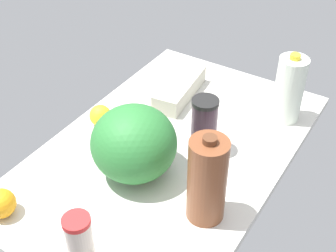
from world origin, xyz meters
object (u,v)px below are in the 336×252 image
at_px(orange_near_front, 1,203).
at_px(lemon_beside_bowl, 100,116).
at_px(watermelon, 134,143).
at_px(shaker_bottle, 204,125).
at_px(chocolate_milk_jug, 207,180).
at_px(tumbler_cup, 80,244).
at_px(milk_jug, 289,89).
at_px(egg_carton, 180,89).

xyz_separation_m(orange_near_front, lemon_beside_bowl, (-0.49, -0.03, -0.00)).
xyz_separation_m(watermelon, orange_near_front, (0.35, -0.23, -0.08)).
bearing_deg(watermelon, shaker_bottle, 149.06).
bearing_deg(shaker_bottle, chocolate_milk_jug, 29.77).
distance_m(chocolate_milk_jug, tumbler_cup, 0.38).
bearing_deg(chocolate_milk_jug, milk_jug, 177.48).
bearing_deg(tumbler_cup, egg_carton, -166.46).
bearing_deg(chocolate_milk_jug, egg_carton, -142.23).
bearing_deg(watermelon, milk_jug, 150.60).
bearing_deg(milk_jug, orange_near_front, -30.69).
height_order(shaker_bottle, chocolate_milk_jug, chocolate_milk_jug).
height_order(egg_carton, milk_jug, milk_jug).
bearing_deg(milk_jug, watermelon, -29.40).
xyz_separation_m(egg_carton, orange_near_front, (0.80, -0.12, 0.01)).
bearing_deg(tumbler_cup, shaker_bottle, 176.59).
relative_size(watermelon, milk_jug, 1.01).
xyz_separation_m(milk_jug, lemon_beside_bowl, (0.40, -0.56, -0.09)).
xyz_separation_m(tumbler_cup, orange_near_front, (-0.02, -0.32, -0.05)).
bearing_deg(milk_jug, tumbler_cup, -12.87).
relative_size(tumbler_cup, orange_near_front, 2.16).
height_order(milk_jug, shaker_bottle, milk_jug).
xyz_separation_m(watermelon, lemon_beside_bowl, (-0.14, -0.25, -0.08)).
height_order(chocolate_milk_jug, lemon_beside_bowl, chocolate_milk_jug).
xyz_separation_m(watermelon, shaker_bottle, (-0.22, 0.13, -0.02)).
bearing_deg(shaker_bottle, watermelon, -30.94).
height_order(shaker_bottle, orange_near_front, shaker_bottle).
xyz_separation_m(shaker_bottle, lemon_beside_bowl, (0.08, -0.38, -0.06)).
bearing_deg(orange_near_front, tumbler_cup, 87.02).
distance_m(chocolate_milk_jug, lemon_beside_bowl, 0.57).
distance_m(egg_carton, shaker_bottle, 0.34).
distance_m(egg_carton, milk_jug, 0.42).
bearing_deg(egg_carton, chocolate_milk_jug, 30.87).
height_order(watermelon, milk_jug, milk_jug).
bearing_deg(orange_near_front, milk_jug, 149.31).
height_order(watermelon, orange_near_front, watermelon).
xyz_separation_m(shaker_bottle, orange_near_front, (0.57, -0.36, -0.06)).
distance_m(shaker_bottle, tumbler_cup, 0.59).
height_order(orange_near_front, lemon_beside_bowl, orange_near_front).
relative_size(watermelon, lemon_beside_bowl, 3.40).
xyz_separation_m(egg_carton, chocolate_milk_jug, (0.49, 0.38, 0.10)).
distance_m(egg_carton, chocolate_milk_jug, 0.63).
height_order(watermelon, egg_carton, watermelon).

